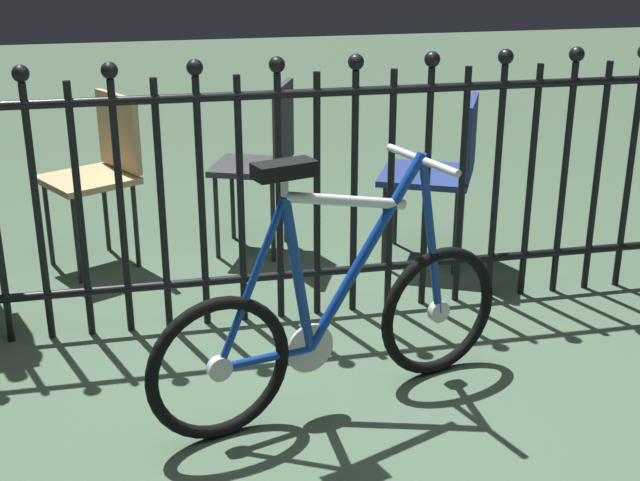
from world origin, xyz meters
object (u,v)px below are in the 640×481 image
at_px(chair_charcoal, 266,152).
at_px(chair_navy, 444,164).
at_px(chair_tan, 101,164).
at_px(bicycle, 336,321).

bearing_deg(chair_charcoal, chair_navy, -20.75).
xyz_separation_m(chair_navy, chair_tan, (-1.64, 0.33, 0.01)).
height_order(chair_navy, chair_tan, chair_tan).
height_order(bicycle, chair_tan, bicycle).
distance_m(chair_charcoal, chair_navy, 0.89).
relative_size(chair_charcoal, chair_navy, 1.06).
bearing_deg(chair_charcoal, chair_tan, 179.03).
bearing_deg(bicycle, chair_tan, 117.46).
bearing_deg(bicycle, chair_charcoal, 90.07).
relative_size(bicycle, chair_tan, 1.60).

